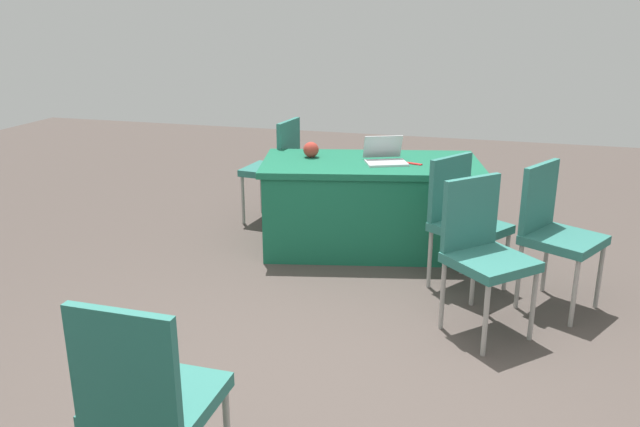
{
  "coord_description": "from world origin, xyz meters",
  "views": [
    {
      "loc": [
        -0.79,
        2.78,
        1.93
      ],
      "look_at": [
        0.07,
        -0.27,
        0.9
      ],
      "focal_mm": 35.69,
      "sensor_mm": 36.0,
      "label": 1
    }
  ],
  "objects_px": {
    "chair_tucked_left": "(277,164)",
    "chair_tucked_right": "(554,227)",
    "chair_near_front": "(463,215)",
    "laptop_silver": "(385,158)",
    "yarn_ball": "(311,150)",
    "table_foreground": "(370,205)",
    "scissors_red": "(411,163)",
    "chair_aisle": "(483,247)",
    "chair_by_pillar": "(147,394)"
  },
  "relations": [
    {
      "from": "chair_tucked_left",
      "to": "chair_tucked_right",
      "type": "xyz_separation_m",
      "value": [
        -2.36,
        1.2,
        -0.0
      ]
    },
    {
      "from": "chair_near_front",
      "to": "chair_tucked_right",
      "type": "distance_m",
      "value": 0.62
    },
    {
      "from": "laptop_silver",
      "to": "yarn_ball",
      "type": "xyz_separation_m",
      "value": [
        0.63,
        -0.02,
        0.03
      ]
    },
    {
      "from": "chair_near_front",
      "to": "chair_tucked_left",
      "type": "relative_size",
      "value": 0.97
    },
    {
      "from": "chair_tucked_left",
      "to": "table_foreground",
      "type": "bearing_deg",
      "value": -108.23
    },
    {
      "from": "chair_tucked_left",
      "to": "yarn_ball",
      "type": "height_order",
      "value": "chair_tucked_left"
    },
    {
      "from": "chair_tucked_right",
      "to": "chair_near_front",
      "type": "bearing_deg",
      "value": -75.34
    },
    {
      "from": "chair_tucked_left",
      "to": "chair_tucked_right",
      "type": "bearing_deg",
      "value": -110.63
    },
    {
      "from": "scissors_red",
      "to": "chair_tucked_left",
      "type": "bearing_deg",
      "value": 178.45
    },
    {
      "from": "chair_tucked_left",
      "to": "scissors_red",
      "type": "relative_size",
      "value": 5.38
    },
    {
      "from": "yarn_ball",
      "to": "scissors_red",
      "type": "height_order",
      "value": "yarn_ball"
    },
    {
      "from": "chair_near_front",
      "to": "laptop_silver",
      "type": "xyz_separation_m",
      "value": [
        0.66,
        -0.58,
        0.25
      ]
    },
    {
      "from": "chair_near_front",
      "to": "chair_tucked_right",
      "type": "height_order",
      "value": "chair_tucked_right"
    },
    {
      "from": "chair_near_front",
      "to": "table_foreground",
      "type": "bearing_deg",
      "value": -93.18
    },
    {
      "from": "laptop_silver",
      "to": "scissors_red",
      "type": "xyz_separation_m",
      "value": [
        -0.21,
        -0.01,
        -0.04
      ]
    },
    {
      "from": "scissors_red",
      "to": "chair_tucked_right",
      "type": "bearing_deg",
      "value": -17.82
    },
    {
      "from": "chair_tucked_right",
      "to": "laptop_silver",
      "type": "xyz_separation_m",
      "value": [
        1.27,
        -0.74,
        0.23
      ]
    },
    {
      "from": "yarn_ball",
      "to": "scissors_red",
      "type": "distance_m",
      "value": 0.84
    },
    {
      "from": "chair_tucked_left",
      "to": "chair_tucked_right",
      "type": "height_order",
      "value": "chair_tucked_left"
    },
    {
      "from": "chair_near_front",
      "to": "yarn_ball",
      "type": "relative_size",
      "value": 7.3
    },
    {
      "from": "chair_near_front",
      "to": "chair_aisle",
      "type": "bearing_deg",
      "value": 48.01
    },
    {
      "from": "chair_near_front",
      "to": "chair_aisle",
      "type": "height_order",
      "value": "chair_aisle"
    },
    {
      "from": "table_foreground",
      "to": "chair_tucked_left",
      "type": "bearing_deg",
      "value": -24.5
    },
    {
      "from": "table_foreground",
      "to": "scissors_red",
      "type": "relative_size",
      "value": 10.63
    },
    {
      "from": "chair_tucked_left",
      "to": "scissors_red",
      "type": "height_order",
      "value": "chair_tucked_left"
    },
    {
      "from": "chair_near_front",
      "to": "laptop_silver",
      "type": "bearing_deg",
      "value": -97.0
    },
    {
      "from": "chair_aisle",
      "to": "scissors_red",
      "type": "height_order",
      "value": "chair_aisle"
    },
    {
      "from": "table_foreground",
      "to": "chair_tucked_right",
      "type": "xyz_separation_m",
      "value": [
        -1.38,
        0.75,
        0.18
      ]
    },
    {
      "from": "chair_tucked_left",
      "to": "yarn_ball",
      "type": "bearing_deg",
      "value": -127.09
    },
    {
      "from": "table_foreground",
      "to": "chair_aisle",
      "type": "distance_m",
      "value": 1.57
    },
    {
      "from": "chair_near_front",
      "to": "chair_aisle",
      "type": "distance_m",
      "value": 0.66
    },
    {
      "from": "chair_by_pillar",
      "to": "laptop_silver",
      "type": "height_order",
      "value": "chair_by_pillar"
    },
    {
      "from": "chair_tucked_left",
      "to": "chair_tucked_right",
      "type": "relative_size",
      "value": 1.0
    },
    {
      "from": "table_foreground",
      "to": "scissors_red",
      "type": "bearing_deg",
      "value": 179.12
    },
    {
      "from": "chair_near_front",
      "to": "chair_by_pillar",
      "type": "height_order",
      "value": "chair_by_pillar"
    },
    {
      "from": "table_foreground",
      "to": "chair_by_pillar",
      "type": "relative_size",
      "value": 1.98
    },
    {
      "from": "chair_tucked_right",
      "to": "scissors_red",
      "type": "relative_size",
      "value": 5.37
    },
    {
      "from": "laptop_silver",
      "to": "yarn_ball",
      "type": "relative_size",
      "value": 3.15
    },
    {
      "from": "chair_near_front",
      "to": "yarn_ball",
      "type": "bearing_deg",
      "value": -80.86
    },
    {
      "from": "chair_near_front",
      "to": "chair_aisle",
      "type": "relative_size",
      "value": 0.98
    },
    {
      "from": "chair_tucked_right",
      "to": "scissors_red",
      "type": "height_order",
      "value": "chair_tucked_right"
    },
    {
      "from": "chair_by_pillar",
      "to": "chair_aisle",
      "type": "bearing_deg",
      "value": 59.95
    },
    {
      "from": "table_foreground",
      "to": "yarn_ball",
      "type": "height_order",
      "value": "yarn_ball"
    },
    {
      "from": "chair_near_front",
      "to": "chair_tucked_left",
      "type": "bearing_deg",
      "value": -86.56
    },
    {
      "from": "chair_aisle",
      "to": "yarn_ball",
      "type": "bearing_deg",
      "value": -85.64
    },
    {
      "from": "table_foreground",
      "to": "chair_tucked_right",
      "type": "height_order",
      "value": "chair_tucked_right"
    },
    {
      "from": "chair_near_front",
      "to": "scissors_red",
      "type": "height_order",
      "value": "chair_near_front"
    },
    {
      "from": "table_foreground",
      "to": "laptop_silver",
      "type": "bearing_deg",
      "value": 172.39
    },
    {
      "from": "table_foreground",
      "to": "scissors_red",
      "type": "xyz_separation_m",
      "value": [
        -0.33,
        0.01,
        0.37
      ]
    },
    {
      "from": "chair_aisle",
      "to": "table_foreground",
      "type": "bearing_deg",
      "value": -97.8
    }
  ]
}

